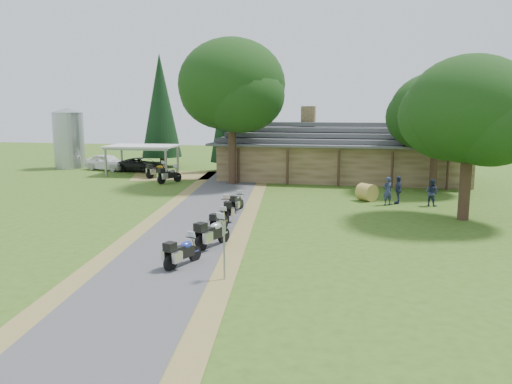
% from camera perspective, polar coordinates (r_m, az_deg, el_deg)
% --- Properties ---
extents(ground, '(120.00, 120.00, 0.00)m').
position_cam_1_polar(ground, '(21.67, -9.47, -6.60)').
color(ground, '#345317').
rests_on(ground, ground).
extents(driveway, '(51.95, 51.95, 0.00)m').
position_cam_1_polar(driveway, '(25.46, -7.23, -4.12)').
color(driveway, '#404042').
rests_on(driveway, ground).
extents(lodge, '(21.40, 9.40, 4.90)m').
position_cam_1_polar(lodge, '(43.51, 9.75, 4.71)').
color(lodge, brown).
rests_on(lodge, ground).
extents(silo, '(2.99, 2.99, 6.07)m').
position_cam_1_polar(silo, '(54.19, -20.62, 5.78)').
color(silo, gray).
rests_on(silo, ground).
extents(carport, '(6.45, 4.54, 2.68)m').
position_cam_1_polar(carport, '(46.99, -12.82, 3.60)').
color(carport, silver).
rests_on(carport, ground).
extents(car_white_sedan, '(4.22, 6.52, 2.01)m').
position_cam_1_polar(car_white_sedan, '(51.17, -16.66, 3.52)').
color(car_white_sedan, white).
rests_on(car_white_sedan, ground).
extents(car_dark_suv, '(3.00, 5.57, 2.03)m').
position_cam_1_polar(car_dark_suv, '(49.11, -12.82, 3.46)').
color(car_dark_suv, black).
rests_on(car_dark_suv, ground).
extents(motorcycle_row_a, '(1.19, 1.90, 1.24)m').
position_cam_1_polar(motorcycle_row_a, '(19.35, -8.36, -6.62)').
color(motorcycle_row_a, '#253498').
rests_on(motorcycle_row_a, ground).
extents(motorcycle_row_b, '(1.35, 2.14, 1.40)m').
position_cam_1_polar(motorcycle_row_b, '(21.76, -5.00, -4.53)').
color(motorcycle_row_b, '#A4A5AB').
rests_on(motorcycle_row_b, ground).
extents(motorcycle_row_c, '(0.76, 1.73, 1.14)m').
position_cam_1_polar(motorcycle_row_c, '(24.52, -4.18, -3.23)').
color(motorcycle_row_c, gold).
rests_on(motorcycle_row_c, ground).
extents(motorcycle_row_d, '(1.16, 2.01, 1.31)m').
position_cam_1_polar(motorcycle_row_d, '(26.95, -3.32, -1.88)').
color(motorcycle_row_d, '#DE4A09').
rests_on(motorcycle_row_d, ground).
extents(motorcycle_row_e, '(0.73, 1.73, 1.15)m').
position_cam_1_polar(motorcycle_row_e, '(29.29, -2.17, -1.11)').
color(motorcycle_row_e, black).
rests_on(motorcycle_row_e, ground).
extents(motorcycle_carport_a, '(1.62, 2.15, 1.43)m').
position_cam_1_polar(motorcycle_carport_a, '(44.45, -11.19, 2.52)').
color(motorcycle_carport_a, '#C58A13').
rests_on(motorcycle_carport_a, ground).
extents(motorcycle_carport_b, '(1.64, 2.21, 1.46)m').
position_cam_1_polar(motorcycle_carport_b, '(41.16, -9.86, 2.04)').
color(motorcycle_carport_b, gray).
rests_on(motorcycle_carport_b, ground).
extents(person_a, '(0.73, 0.69, 2.10)m').
position_cam_1_polar(person_a, '(32.15, 14.80, 0.38)').
color(person_a, '#293151').
rests_on(person_a, ground).
extents(person_b, '(0.69, 0.66, 1.97)m').
position_cam_1_polar(person_b, '(32.74, 19.45, 0.20)').
color(person_b, '#293151').
rests_on(person_b, ground).
extents(person_c, '(0.50, 0.64, 2.08)m').
position_cam_1_polar(person_c, '(32.83, 15.95, 0.50)').
color(person_c, '#293151').
rests_on(person_c, ground).
extents(hay_bale, '(1.53, 1.53, 1.13)m').
position_cam_1_polar(hay_bale, '(33.42, 12.54, -0.04)').
color(hay_bale, olive).
rests_on(hay_bale, ground).
extents(sign_post, '(0.38, 0.06, 2.13)m').
position_cam_1_polar(sign_post, '(17.57, -3.65, -6.69)').
color(sign_post, gray).
rests_on(sign_post, ground).
extents(oak_lodge_left, '(8.37, 8.37, 12.67)m').
position_cam_1_polar(oak_lodge_left, '(39.62, -2.77, 10.01)').
color(oak_lodge_left, black).
rests_on(oak_lodge_left, ground).
extents(oak_lodge_right, '(6.65, 6.65, 9.29)m').
position_cam_1_polar(oak_lodge_right, '(38.46, 19.88, 6.96)').
color(oak_lodge_right, black).
rests_on(oak_lodge_right, ground).
extents(oak_driveway, '(6.70, 6.70, 9.59)m').
position_cam_1_polar(oak_driveway, '(28.85, 23.15, 6.42)').
color(oak_driveway, black).
rests_on(oak_driveway, ground).
extents(cedar_near, '(3.61, 3.61, 11.70)m').
position_cam_1_polar(cedar_near, '(48.01, -3.14, 9.33)').
color(cedar_near, black).
rests_on(cedar_near, ground).
extents(cedar_far, '(4.08, 4.08, 11.54)m').
position_cam_1_polar(cedar_far, '(52.61, -10.83, 9.10)').
color(cedar_far, black).
rests_on(cedar_far, ground).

